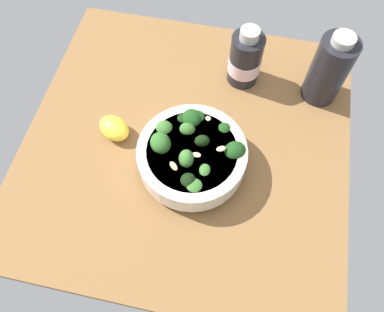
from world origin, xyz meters
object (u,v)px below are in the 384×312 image
Objects in this scene: lemon_wedge at (114,128)px; bottle_tall at (245,59)px; bottle_short at (329,69)px; bowl_of_broccoli at (192,154)px.

bottle_tall is at bearing 40.46° from lemon_wedge.
bowl_of_broccoli is at bearing -135.77° from bottle_short.
lemon_wedge is 0.48× the size of bottle_tall.
lemon_wedge is 30.34cm from bottle_tall.
bowl_of_broccoli is at bearing -12.32° from lemon_wedge.
bottle_tall is 0.84× the size of bottle_short.
bottle_short is at bearing 44.23° from bowl_of_broccoli.
bottle_tall is (22.91, 19.53, 3.78)cm from lemon_wedge.
bottle_short reaches higher than bowl_of_broccoli.
lemon_wedge is at bearing -154.66° from bottle_short.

